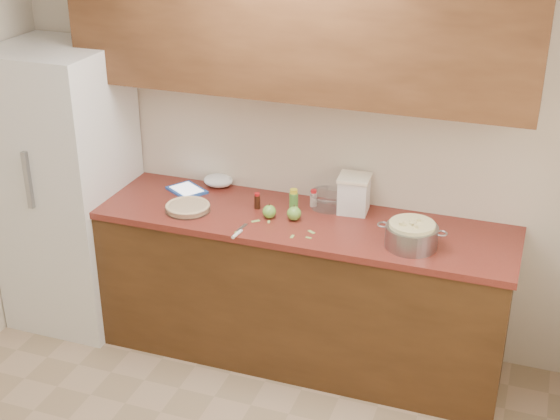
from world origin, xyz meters
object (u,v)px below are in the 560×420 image
(colander, at_px, (411,235))
(tablet, at_px, (187,190))
(pie, at_px, (188,207))
(flour_canister, at_px, (354,194))

(colander, distance_m, tablet, 1.47)
(pie, height_order, colander, colander)
(pie, relative_size, flour_canister, 1.21)
(flour_canister, relative_size, tablet, 0.77)
(pie, height_order, tablet, pie)
(colander, height_order, tablet, colander)
(pie, bearing_deg, tablet, 117.21)
(flour_canister, height_order, tablet, flour_canister)
(colander, relative_size, flour_canister, 1.69)
(pie, xyz_separation_m, colander, (1.31, -0.01, 0.04))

